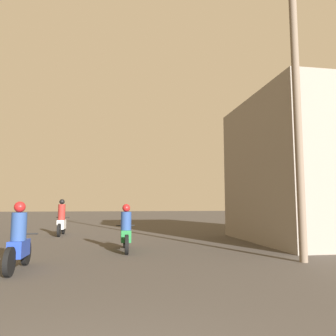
# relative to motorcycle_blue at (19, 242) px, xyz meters

# --- Properties ---
(motorcycle_blue) EXTENTS (0.60, 1.86, 1.50)m
(motorcycle_blue) POSITION_rel_motorcycle_blue_xyz_m (0.00, 0.00, 0.00)
(motorcycle_blue) COLOR black
(motorcycle_blue) RESTS_ON ground_plane
(motorcycle_green) EXTENTS (0.60, 2.03, 1.43)m
(motorcycle_green) POSITION_rel_motorcycle_blue_xyz_m (2.42, 2.60, -0.02)
(motorcycle_green) COLOR black
(motorcycle_green) RESTS_ON ground_plane
(motorcycle_white) EXTENTS (0.60, 1.90, 1.65)m
(motorcycle_white) POSITION_rel_motorcycle_blue_xyz_m (-0.31, 8.01, 0.05)
(motorcycle_white) COLOR black
(motorcycle_white) RESTS_ON ground_plane
(building_right_near) EXTENTS (5.78, 6.04, 5.53)m
(building_right_near) POSITION_rel_motorcycle_blue_xyz_m (10.03, 3.92, 2.16)
(building_right_near) COLOR gray
(building_right_near) RESTS_ON ground_plane
(utility_pole_near) EXTENTS (1.60, 0.20, 8.24)m
(utility_pole_near) POSITION_rel_motorcycle_blue_xyz_m (6.72, -0.07, 3.68)
(utility_pole_near) COLOR #6B5B4C
(utility_pole_near) RESTS_ON ground_plane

